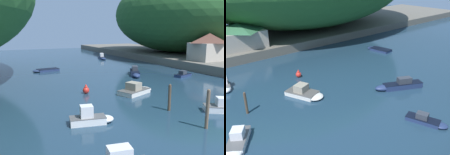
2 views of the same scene
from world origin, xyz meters
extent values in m
plane|color=#1E384C|center=(0.00, 30.00, 0.00)|extent=(130.00, 130.00, 0.00)
ellipsoid|color=#285628|center=(28.76, 47.20, 11.39)|extent=(29.70, 41.59, 19.59)
cube|color=#B2A899|center=(22.19, 29.93, 3.30)|extent=(6.69, 5.01, 3.41)
pyramid|color=brown|center=(22.19, 29.93, 5.93)|extent=(7.23, 5.41, 1.83)
cube|color=navy|center=(5.57, 30.20, 0.35)|extent=(3.39, 5.14, 0.70)
ellipsoid|color=navy|center=(4.45, 27.91, 0.35)|extent=(2.21, 2.82, 0.70)
cube|color=black|center=(5.57, 30.20, 0.71)|extent=(3.46, 5.24, 0.03)
cube|color=#333842|center=(5.64, 30.34, 1.09)|extent=(1.59, 1.99, 0.78)
cube|color=navy|center=(-6.89, 40.43, 0.21)|extent=(3.97, 2.51, 0.41)
ellipsoid|color=navy|center=(-8.74, 40.19, 0.21)|extent=(2.10, 2.16, 0.41)
cube|color=black|center=(-6.89, 40.43, 0.43)|extent=(4.05, 2.56, 0.03)
cube|color=white|center=(-9.57, 12.51, 0.28)|extent=(3.06, 1.86, 0.57)
ellipsoid|color=white|center=(-8.17, 12.23, 0.28)|extent=(1.65, 1.51, 0.57)
cube|color=#525252|center=(-9.57, 12.51, 0.58)|extent=(3.12, 1.90, 0.03)
cube|color=silver|center=(-9.66, 12.53, 1.06)|extent=(1.16, 1.10, 0.98)
cube|color=silver|center=(-1.21, 19.15, 0.26)|extent=(4.31, 3.44, 0.51)
ellipsoid|color=silver|center=(0.53, 19.88, 0.26)|extent=(2.53, 2.61, 0.51)
cube|color=#504E4A|center=(-1.21, 19.15, 0.53)|extent=(4.40, 3.50, 0.03)
cube|color=#9E937F|center=(-1.32, 19.10, 0.96)|extent=(1.80, 1.90, 0.90)
cube|color=navy|center=(10.04, 54.30, 0.26)|extent=(2.24, 4.69, 0.52)
ellipsoid|color=navy|center=(9.51, 52.09, 0.26)|extent=(1.66, 2.47, 0.52)
cube|color=black|center=(10.04, 54.30, 0.54)|extent=(2.29, 4.79, 0.03)
cube|color=silver|center=(10.08, 54.43, 0.99)|extent=(1.20, 1.74, 0.94)
cube|color=white|center=(2.90, 9.78, 0.28)|extent=(3.78, 3.18, 0.56)
cube|color=#525252|center=(2.90, 9.78, 0.57)|extent=(3.86, 3.24, 0.03)
cube|color=silver|center=(2.80, 9.84, 0.97)|extent=(1.61, 1.55, 0.82)
cube|color=navy|center=(11.69, 25.22, 0.20)|extent=(3.49, 2.17, 0.40)
ellipsoid|color=navy|center=(13.24, 25.70, 0.20)|extent=(1.91, 1.63, 0.40)
cube|color=black|center=(11.69, 25.22, 0.42)|extent=(3.56, 2.22, 0.03)
cube|color=#333842|center=(11.59, 25.19, 0.70)|extent=(1.35, 1.18, 0.59)
cylinder|color=brown|center=(-1.68, 7.59, 1.48)|extent=(0.26, 0.26, 2.96)
sphere|color=brown|center=(-1.68, 7.59, 3.02)|extent=(0.24, 0.24, 0.24)
cylinder|color=#4C3D2D|center=(-1.47, 12.33, 1.19)|extent=(0.28, 0.28, 2.38)
sphere|color=#4C3D2D|center=(-1.47, 12.33, 2.43)|extent=(0.25, 0.25, 0.25)
sphere|color=red|center=(-6.30, 21.82, 0.40)|extent=(0.79, 0.79, 0.79)
cone|color=red|center=(-6.30, 21.82, 0.99)|extent=(0.40, 0.40, 0.40)
camera|label=1|loc=(-16.23, -5.56, 7.52)|focal=40.00mm
camera|label=2|loc=(22.42, 4.77, 14.24)|focal=40.00mm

